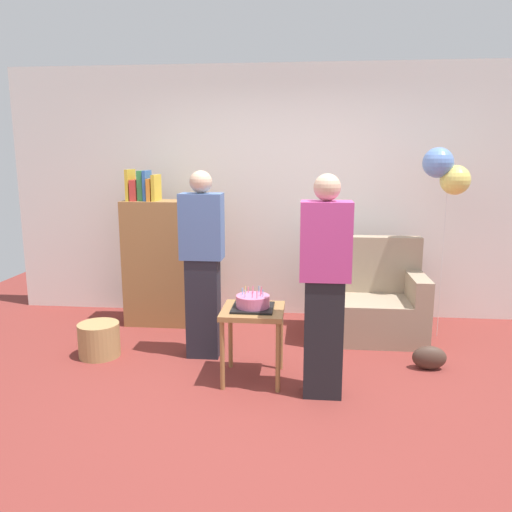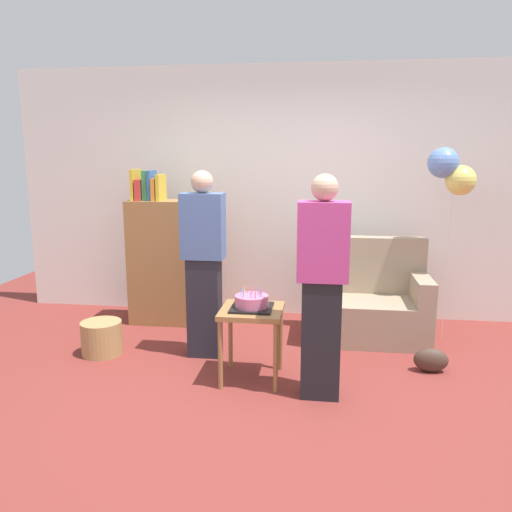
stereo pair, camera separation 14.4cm
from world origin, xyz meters
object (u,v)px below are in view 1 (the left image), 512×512
object	(u,v)px
side_table	(253,319)
handbag	(429,358)
birthday_cake	(253,302)
couch	(365,302)
balloon_bunch	(446,171)
wicker_basket	(99,340)
person_holding_cake	(325,286)
person_blowing_candles	(202,264)
bookshelf	(163,260)

from	to	relation	value
side_table	handbag	bearing A→B (deg)	12.86
side_table	birthday_cake	bearing A→B (deg)	29.20
couch	balloon_bunch	size ratio (longest dim) A/B	0.60
wicker_basket	couch	bearing A→B (deg)	17.86
wicker_basket	person_holding_cake	bearing A→B (deg)	-15.87
person_blowing_candles	balloon_bunch	size ratio (longest dim) A/B	0.89
handbag	side_table	bearing A→B (deg)	-167.14
couch	person_blowing_candles	bearing A→B (deg)	-155.82
bookshelf	side_table	bearing A→B (deg)	-50.30
birthday_cake	person_holding_cake	world-z (taller)	person_holding_cake
bookshelf	wicker_basket	distance (m)	1.15
bookshelf	handbag	bearing A→B (deg)	-20.97
couch	wicker_basket	xyz separation A→B (m)	(-2.40, -0.77, -0.19)
balloon_bunch	handbag	bearing A→B (deg)	-106.59
wicker_basket	handbag	bearing A→B (deg)	-0.11
person_blowing_candles	bookshelf	bearing A→B (deg)	126.17
bookshelf	person_blowing_candles	size ratio (longest dim) A/B	0.99
couch	side_table	xyz separation A→B (m)	(-0.99, -1.11, 0.15)
side_table	person_holding_cake	size ratio (longest dim) A/B	0.36
person_holding_cake	side_table	bearing A→B (deg)	-5.76
person_blowing_candles	wicker_basket	size ratio (longest dim) A/B	4.53
bookshelf	balloon_bunch	xyz separation A→B (m)	(2.76, -0.13, 0.93)
side_table	balloon_bunch	size ratio (longest dim) A/B	0.32
couch	side_table	world-z (taller)	couch
wicker_basket	balloon_bunch	size ratio (longest dim) A/B	0.20
side_table	handbag	xyz separation A→B (m)	(1.44, 0.33, -0.39)
handbag	wicker_basket	bearing A→B (deg)	179.89
side_table	birthday_cake	xyz separation A→B (m)	(0.00, 0.00, 0.14)
couch	wicker_basket	distance (m)	2.53
couch	balloon_bunch	bearing A→B (deg)	4.65
birthday_cake	wicker_basket	xyz separation A→B (m)	(-1.40, 0.33, -0.48)
person_holding_cake	handbag	distance (m)	1.28
side_table	person_blowing_candles	xyz separation A→B (m)	(-0.48, 0.44, 0.34)
couch	birthday_cake	world-z (taller)	couch
birthday_cake	handbag	world-z (taller)	birthday_cake
person_holding_cake	handbag	bearing A→B (deg)	-132.48
bookshelf	side_table	world-z (taller)	bookshelf
birthday_cake	bookshelf	bearing A→B (deg)	129.70
wicker_basket	person_blowing_candles	bearing A→B (deg)	6.77
handbag	balloon_bunch	distance (m)	1.74
handbag	person_blowing_candles	bearing A→B (deg)	176.59
person_blowing_candles	person_holding_cake	size ratio (longest dim) A/B	1.00
couch	birthday_cake	distance (m)	1.52
bookshelf	person_holding_cake	distance (m)	2.22
side_table	birthday_cake	distance (m)	0.14
couch	person_blowing_candles	xyz separation A→B (m)	(-1.48, -0.66, 0.49)
person_blowing_candles	balloon_bunch	xyz separation A→B (m)	(2.17, 0.72, 0.78)
person_holding_cake	balloon_bunch	world-z (taller)	balloon_bunch
side_table	wicker_basket	world-z (taller)	side_table
birthday_cake	balloon_bunch	bearing A→B (deg)	34.55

